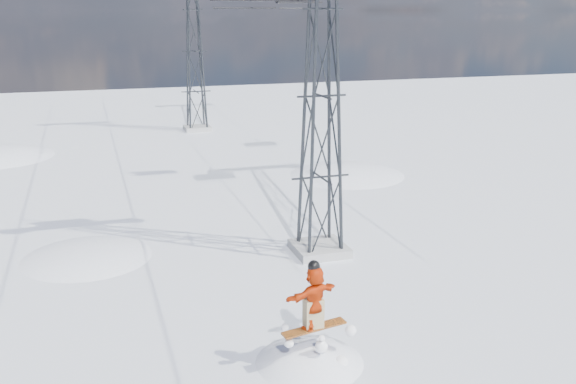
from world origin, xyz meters
name	(u,v)px	position (x,y,z in m)	size (l,w,h in m)	color
ground	(406,375)	(0.00, 0.00, 0.00)	(120.00, 120.00, 0.00)	white
snow_terrain	(141,342)	(-4.77, 21.24, -9.59)	(39.00, 37.00, 22.00)	white
lift_tower_near	(322,97)	(0.80, 8.00, 5.47)	(5.20, 1.80, 11.43)	#999999
lift_tower_far	(194,52)	(0.80, 33.00, 5.47)	(5.20, 1.80, 11.43)	#999999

